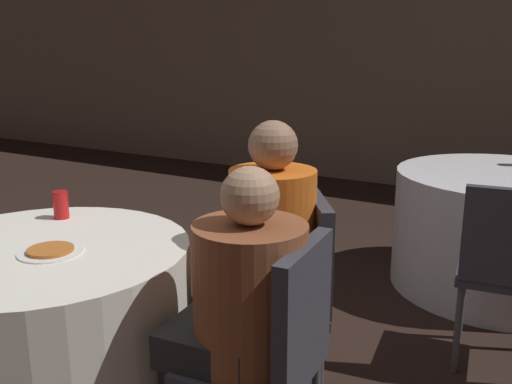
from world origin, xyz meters
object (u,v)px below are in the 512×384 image
at_px(chair_near_northeast, 295,284).
at_px(person_orange_shirt, 255,270).
at_px(person_floral_shirt, 231,325).
at_px(table_near, 51,333).
at_px(soda_can_red, 61,205).
at_px(table_far, 501,231).
at_px(chair_near_east, 276,345).
at_px(pizza_plate_near, 50,251).
at_px(chair_far_south, 506,261).

relative_size(chair_near_northeast, person_orange_shirt, 0.74).
bearing_deg(chair_near_northeast, person_floral_shirt, 146.38).
xyz_separation_m(table_near, soda_can_red, (-0.23, 0.30, 0.42)).
relative_size(table_near, person_orange_shirt, 0.93).
bearing_deg(chair_near_northeast, table_far, -51.90).
distance_m(chair_near_east, person_orange_shirt, 0.48).
height_order(table_near, chair_near_east, chair_near_east).
height_order(table_far, chair_near_northeast, chair_near_northeast).
height_order(chair_near_northeast, person_floral_shirt, person_floral_shirt).
height_order(person_floral_shirt, pizza_plate_near, person_floral_shirt).
xyz_separation_m(chair_far_south, soda_can_red, (-1.73, -0.92, 0.24)).
bearing_deg(table_near, pizza_plate_near, -18.38).
height_order(table_far, chair_near_east, chair_near_east).
distance_m(table_far, chair_near_east, 2.24).
relative_size(person_floral_shirt, pizza_plate_near, 4.73).
distance_m(chair_near_northeast, person_orange_shirt, 0.17).
distance_m(table_near, chair_far_south, 1.95).
distance_m(table_far, person_orange_shirt, 1.97).
xyz_separation_m(person_floral_shirt, pizza_plate_near, (-0.73, -0.09, 0.15)).
height_order(chair_near_east, person_orange_shirt, person_orange_shirt).
distance_m(table_far, soda_can_red, 2.57).
xyz_separation_m(person_orange_shirt, pizza_plate_near, (-0.59, -0.48, 0.12)).
distance_m(table_far, person_floral_shirt, 2.29).
height_order(table_near, chair_far_south, chair_far_south).
relative_size(chair_near_east, person_floral_shirt, 0.80).
xyz_separation_m(chair_far_south, pizza_plate_near, (-1.43, -1.25, 0.19)).
bearing_deg(chair_far_south, table_far, 90.00).
height_order(pizza_plate_near, soda_can_red, soda_can_red).
relative_size(table_far, chair_near_east, 1.45).
bearing_deg(pizza_plate_near, table_far, 60.63).
relative_size(chair_near_northeast, chair_near_east, 1.00).
bearing_deg(chair_near_northeast, table_near, 90.00).
bearing_deg(soda_can_red, chair_near_northeast, 12.86).
bearing_deg(chair_near_east, person_orange_shirt, 33.54).
bearing_deg(table_far, person_floral_shirt, -104.34).
height_order(chair_near_east, pizza_plate_near, chair_near_east).
distance_m(table_near, pizza_plate_near, 0.38).
relative_size(table_far, person_orange_shirt, 1.08).
xyz_separation_m(table_far, person_orange_shirt, (-0.70, -1.82, 0.25)).
xyz_separation_m(person_floral_shirt, soda_can_red, (-1.03, 0.24, 0.20)).
bearing_deg(chair_far_south, soda_can_red, -159.22).
bearing_deg(chair_near_east, chair_far_south, -29.69).
relative_size(person_floral_shirt, person_orange_shirt, 0.93).
xyz_separation_m(table_near, chair_far_south, (1.50, 1.22, 0.18)).
xyz_separation_m(table_far, chair_near_northeast, (-0.57, -1.73, 0.18)).
relative_size(table_near, table_far, 0.86).
xyz_separation_m(table_near, table_far, (1.37, 2.27, 0.00)).
distance_m(person_orange_shirt, pizza_plate_near, 0.77).
xyz_separation_m(person_orange_shirt, soda_can_red, (-0.90, -0.15, 0.17)).
bearing_deg(person_orange_shirt, chair_far_south, -80.86).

